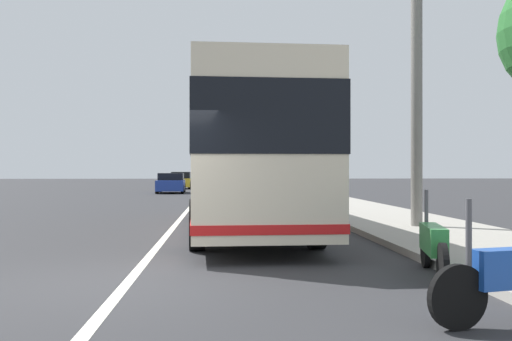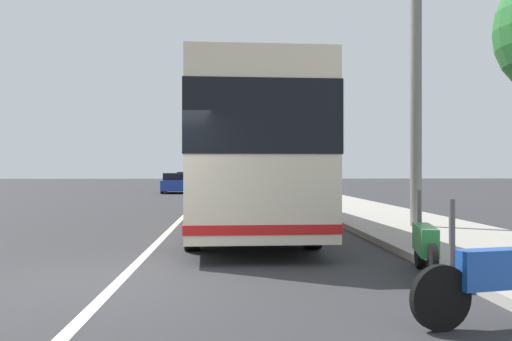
# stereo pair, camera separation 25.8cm
# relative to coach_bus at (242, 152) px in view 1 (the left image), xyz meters

# --- Properties ---
(ground_plane) EXTENTS (220.00, 220.00, 0.00)m
(ground_plane) POSITION_rel_coach_bus_xyz_m (-7.09, 1.85, -2.03)
(ground_plane) COLOR #2D2D30
(sidewalk_curb) EXTENTS (110.00, 3.60, 0.14)m
(sidewalk_curb) POSITION_rel_coach_bus_xyz_m (2.91, -4.57, -1.96)
(sidewalk_curb) COLOR #9E998E
(sidewalk_curb) RESTS_ON ground
(lane_divider_line) EXTENTS (110.00, 0.16, 0.01)m
(lane_divider_line) POSITION_rel_coach_bus_xyz_m (2.91, 1.85, -2.02)
(lane_divider_line) COLOR silver
(lane_divider_line) RESTS_ON ground
(coach_bus) EXTENTS (11.86, 3.06, 3.58)m
(coach_bus) POSITION_rel_coach_bus_xyz_m (0.00, 0.00, 0.00)
(coach_bus) COLOR beige
(coach_bus) RESTS_ON ground
(motorcycle_far_end) EXTENTS (2.14, 0.52, 1.25)m
(motorcycle_far_end) POSITION_rel_coach_bus_xyz_m (-6.77, -2.53, -1.56)
(motorcycle_far_end) COLOR black
(motorcycle_far_end) RESTS_ON ground
(car_oncoming) EXTENTS (4.34, 2.04, 1.40)m
(car_oncoming) POSITION_rel_coach_bus_xyz_m (25.79, 4.02, -1.35)
(car_oncoming) COLOR navy
(car_oncoming) RESTS_ON ground
(car_far_distant) EXTENTS (3.92, 1.82, 1.47)m
(car_far_distant) POSITION_rel_coach_bus_xyz_m (35.69, 3.98, -1.34)
(car_far_distant) COLOR gold
(car_far_distant) RESTS_ON ground
(car_ahead_same_lane) EXTENTS (4.36, 1.99, 1.47)m
(car_ahead_same_lane) POSITION_rel_coach_bus_xyz_m (40.40, -0.16, -1.33)
(car_ahead_same_lane) COLOR silver
(car_ahead_same_lane) RESTS_ON ground
(utility_pole) EXTENTS (0.29, 0.29, 8.87)m
(utility_pole) POSITION_rel_coach_bus_xyz_m (-0.56, -4.45, 2.40)
(utility_pole) COLOR slate
(utility_pole) RESTS_ON ground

